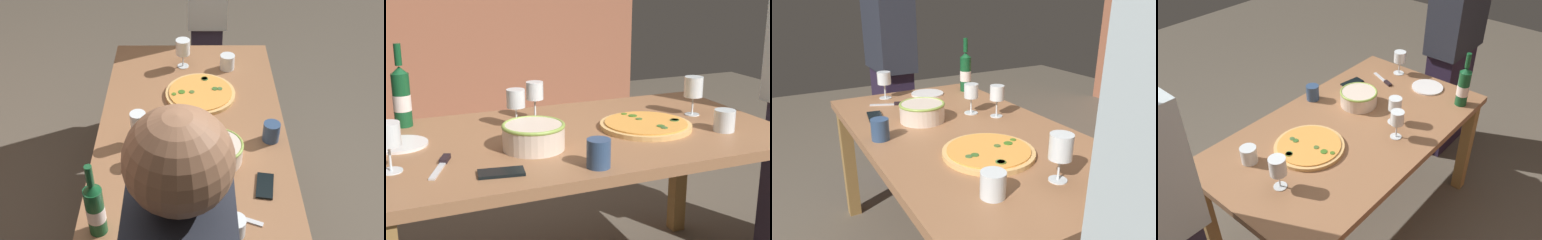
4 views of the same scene
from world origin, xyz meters
TOP-DOWN VIEW (x-y plane):
  - ground_plane at (0.00, 0.00)m, footprint 8.00×8.00m
  - dining_table at (0.00, 0.00)m, footprint 1.60×0.90m
  - pizza at (0.28, -0.04)m, footprint 0.37×0.37m
  - serving_bowl at (-0.22, -0.11)m, footprint 0.22×0.22m
  - wine_bottle at (-0.61, 0.36)m, footprint 0.07×0.07m
  - wine_glass_near_pizza at (0.56, 0.05)m, footprint 0.08×0.08m
  - wine_glass_by_bottle at (-0.20, 0.16)m, footprint 0.07×0.07m
  - wine_glass_far_left at (-0.09, 0.24)m, footprint 0.07×0.07m
  - wine_glass_far_right at (-0.70, -0.15)m, footprint 0.08×0.08m
  - cup_amber at (0.54, -0.20)m, footprint 0.08×0.08m
  - cup_ceramic at (-0.08, -0.37)m, footprint 0.08×0.08m
  - side_plate at (-0.65, 0.11)m, footprint 0.20×0.20m
  - cell_phone at (-0.39, -0.30)m, footprint 0.15×0.09m
  - pizza_knife at (-0.54, -0.15)m, footprint 0.10×0.19m
  - person_host at (-1.12, 0.03)m, footprint 0.45×0.24m

SIDE VIEW (x-z plane):
  - ground_plane at x=0.00m, z-range 0.00..0.00m
  - dining_table at x=0.00m, z-range 0.28..1.03m
  - side_plate at x=-0.65m, z-range 0.75..0.76m
  - cell_phone at x=-0.39m, z-range 0.75..0.76m
  - pizza_knife at x=-0.54m, z-range 0.75..0.76m
  - pizza at x=0.28m, z-range 0.75..0.78m
  - cup_amber at x=0.54m, z-range 0.75..0.84m
  - cup_ceramic at x=-0.08m, z-range 0.75..0.84m
  - serving_bowl at x=-0.22m, z-range 0.75..0.85m
  - person_host at x=-1.12m, z-range 0.01..1.71m
  - wine_glass_by_bottle at x=-0.20m, z-range 0.79..0.94m
  - wine_glass_far_left at x=-0.09m, z-range 0.78..0.95m
  - wine_glass_near_pizza at x=0.56m, z-range 0.78..0.95m
  - wine_glass_far_right at x=-0.70m, z-range 0.79..0.95m
  - wine_bottle at x=-0.61m, z-range 0.71..1.04m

